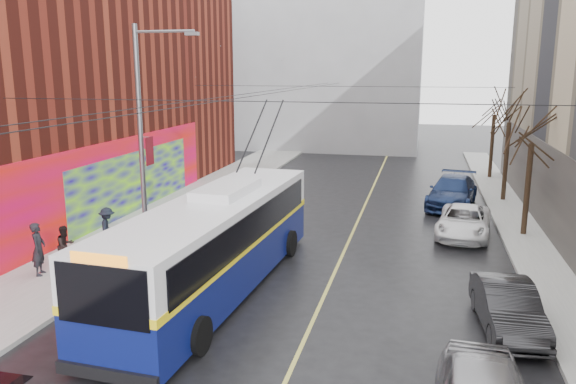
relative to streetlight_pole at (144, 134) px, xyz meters
name	(u,v)px	position (x,y,z in m)	size (l,w,h in m)	color
sidewalk_left	(133,235)	(-1.86, 2.00, -4.77)	(4.00, 60.00, 0.15)	gray
sidewalk_right	(540,265)	(15.14, 2.00, -4.77)	(2.00, 60.00, 0.15)	gray
lane_line	(350,238)	(7.64, 4.00, -4.84)	(0.12, 50.00, 0.01)	#BFB74C
building_far	(316,52)	(0.14, 34.99, 4.17)	(20.50, 12.10, 18.00)	gray
streetlight_pole	(144,134)	(0.00, 0.00, 0.00)	(2.65, 0.60, 9.00)	slate
catenary_wires	(266,94)	(3.60, 4.77, 1.40)	(18.00, 60.00, 0.22)	black
tree_near	(533,125)	(15.14, 6.00, 0.13)	(3.20, 3.20, 6.40)	black
tree_mid	(510,108)	(15.14, 13.00, 0.41)	(3.20, 3.20, 6.68)	black
tree_far	(495,103)	(15.14, 20.00, 0.30)	(3.20, 3.20, 6.57)	black
pigeons_flying	(231,62)	(3.58, 0.17, 2.75)	(4.27, 2.00, 1.21)	slate
trolleybus	(216,242)	(4.01, -3.06, -3.16)	(3.54, 12.95, 6.08)	#0A124F
parked_car_b	(508,307)	(13.14, -3.92, -4.16)	(1.46, 4.18, 1.38)	black
parked_car_c	(464,221)	(12.53, 5.55, -4.18)	(2.20, 4.77, 1.33)	white
parked_car_d	(452,192)	(12.28, 11.24, -4.03)	(2.28, 5.61, 1.63)	#16254E
following_car	(254,200)	(2.13, 7.44, -4.17)	(1.60, 3.97, 1.35)	silver
pedestrian_a	(39,249)	(-2.49, -3.50, -3.74)	(0.70, 0.46, 1.91)	black
pedestrian_b	(65,246)	(-2.17, -2.44, -3.93)	(0.74, 0.58, 1.53)	black
pedestrian_c	(107,228)	(-1.76, -0.22, -3.85)	(1.10, 0.63, 1.70)	black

